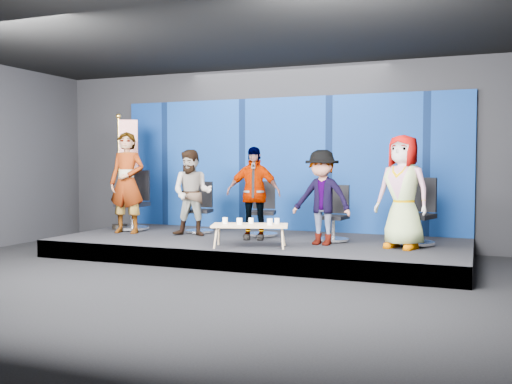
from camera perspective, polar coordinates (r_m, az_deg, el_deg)
ground at (r=7.75m, az=-6.51°, el=-9.21°), size 10.00×10.00×0.00m
room_walls at (r=7.61m, az=-6.62°, el=8.97°), size 10.02×8.02×3.51m
riser at (r=9.96m, az=0.24°, el=-5.57°), size 7.00×3.00×0.30m
backdrop at (r=11.22m, az=2.90°, el=2.82°), size 7.00×0.08×2.60m
chair_a at (r=11.51m, az=-12.13°, el=-1.80°), size 0.72×0.72×1.17m
panelist_a at (r=10.98m, az=-12.78°, el=0.92°), size 0.73×0.51×1.90m
chair_b at (r=10.86m, az=-5.62°, el=-2.40°), size 0.63×0.63×0.96m
panelist_b at (r=10.34m, az=-6.40°, el=-0.09°), size 0.85×0.71×1.56m
chair_c at (r=10.33m, az=0.69°, el=-2.61°), size 0.67×0.67×0.99m
panelist_c at (r=9.83m, az=-0.27°, el=-0.11°), size 1.00×0.59×1.60m
chair_d at (r=9.73m, az=7.85°, el=-3.07°), size 0.61×0.61×0.95m
panelist_d at (r=9.24m, az=6.60°, el=-0.54°), size 1.07×0.71×1.53m
chair_e at (r=9.58m, az=15.88°, el=-2.98°), size 0.78×0.78×1.08m
panelist_e at (r=9.09m, az=14.47°, el=0.02°), size 0.99×0.81×1.76m
coffee_table at (r=8.94m, az=-0.61°, el=-3.44°), size 1.27×0.82×0.36m
mug_a at (r=9.06m, az=-3.11°, el=-2.86°), size 0.08×0.08×0.10m
mug_b at (r=8.88m, az=-1.66°, el=-2.95°), size 0.09×0.09×0.10m
mug_c at (r=9.04m, az=-0.50°, el=-2.89°), size 0.08×0.08×0.09m
mug_d at (r=8.82m, az=1.40°, el=-3.00°), size 0.09×0.09×0.10m
mug_e at (r=8.96m, az=2.11°, el=-2.93°), size 0.08×0.08×0.09m
flag_stand at (r=11.61m, az=-12.97°, el=2.33°), size 0.51×0.32×2.30m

